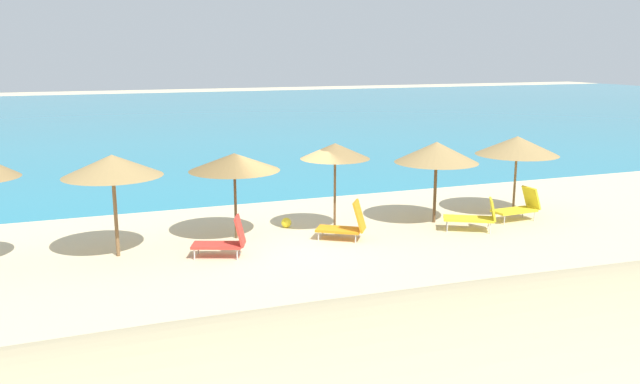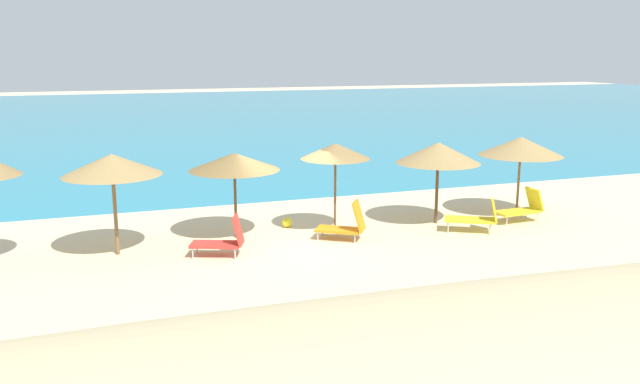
% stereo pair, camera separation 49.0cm
% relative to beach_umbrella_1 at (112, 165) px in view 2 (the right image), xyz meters
% --- Properties ---
extents(ground_plane, '(160.00, 160.00, 0.00)m').
position_rel_beach_umbrella_1_xyz_m(ground_plane, '(4.70, -0.57, -2.43)').
color(ground_plane, beige).
extents(sea_water, '(160.00, 67.08, 0.01)m').
position_rel_beach_umbrella_1_xyz_m(sea_water, '(4.70, 38.24, -2.43)').
color(sea_water, teal).
rests_on(sea_water, ground_plane).
extents(dune_ridge, '(39.43, 7.05, 2.10)m').
position_rel_beach_umbrella_1_xyz_m(dune_ridge, '(6.14, -10.98, -1.38)').
color(dune_ridge, '#C9B586').
rests_on(dune_ridge, ground_plane).
extents(beach_umbrella_1, '(2.57, 2.57, 2.72)m').
position_rel_beach_umbrella_1_xyz_m(beach_umbrella_1, '(0.00, 0.00, 0.00)').
color(beach_umbrella_1, brown).
rests_on(beach_umbrella_1, ground_plane).
extents(beach_umbrella_2, '(2.60, 2.60, 2.50)m').
position_rel_beach_umbrella_1_xyz_m(beach_umbrella_2, '(3.33, 0.54, -0.19)').
color(beach_umbrella_2, brown).
rests_on(beach_umbrella_2, ground_plane).
extents(beach_umbrella_3, '(2.06, 2.06, 2.69)m').
position_rel_beach_umbrella_1_xyz_m(beach_umbrella_3, '(6.26, 0.15, 0.02)').
color(beach_umbrella_3, brown).
rests_on(beach_umbrella_3, ground_plane).
extents(beach_umbrella_4, '(2.62, 2.62, 2.58)m').
position_rel_beach_umbrella_1_xyz_m(beach_umbrella_4, '(9.64, 0.08, -0.18)').
color(beach_umbrella_4, brown).
rests_on(beach_umbrella_4, ground_plane).
extents(beach_umbrella_5, '(2.70, 2.70, 2.61)m').
position_rel_beach_umbrella_1_xyz_m(beach_umbrella_5, '(12.71, 0.14, -0.13)').
color(beach_umbrella_5, brown).
rests_on(beach_umbrella_5, ground_plane).
extents(lounge_chair_0, '(1.52, 1.32, 1.17)m').
position_rel_beach_umbrella_1_xyz_m(lounge_chair_0, '(6.26, -0.74, -1.98)').
color(lounge_chair_0, orange).
rests_on(lounge_chair_0, ground_plane).
extents(lounge_chair_1, '(1.51, 1.07, 1.11)m').
position_rel_beach_umbrella_1_xyz_m(lounge_chair_1, '(2.64, -1.09, -1.98)').
color(lounge_chair_1, red).
rests_on(lounge_chair_1, ground_plane).
extents(lounge_chair_2, '(1.56, 0.73, 1.06)m').
position_rel_beach_umbrella_1_xyz_m(lounge_chair_2, '(12.34, -0.65, -1.99)').
color(lounge_chair_2, yellow).
rests_on(lounge_chair_2, ground_plane).
extents(lounge_chair_3, '(1.65, 1.32, 1.01)m').
position_rel_beach_umbrella_1_xyz_m(lounge_chair_3, '(10.26, -1.23, -1.98)').
color(lounge_chair_3, yellow).
rests_on(lounge_chair_3, ground_plane).
extents(beach_ball, '(0.31, 0.31, 0.31)m').
position_rel_beach_umbrella_1_xyz_m(beach_ball, '(5.05, 1.14, -2.27)').
color(beach_ball, yellow).
rests_on(beach_ball, ground_plane).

